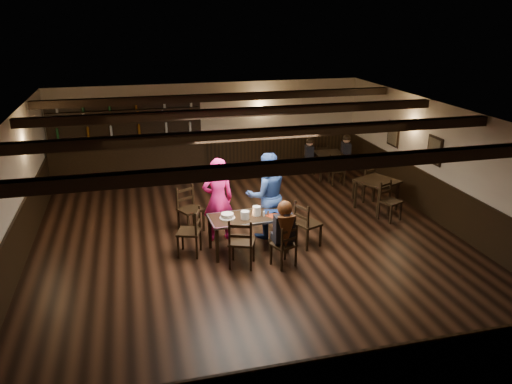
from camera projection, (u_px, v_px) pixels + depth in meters
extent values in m
plane|color=black|center=(251.00, 244.00, 10.49)|extent=(10.00, 10.00, 0.00)
cube|color=beige|center=(210.00, 129.00, 14.58)|extent=(9.00, 0.02, 2.70)
cube|color=beige|center=(358.00, 327.00, 5.47)|extent=(9.00, 0.02, 2.70)
cube|color=beige|center=(8.00, 203.00, 8.98)|extent=(0.02, 10.00, 2.70)
cube|color=beige|center=(447.00, 167.00, 11.06)|extent=(0.02, 10.00, 2.70)
cube|color=silver|center=(250.00, 117.00, 9.56)|extent=(9.00, 10.00, 0.02)
cube|color=black|center=(211.00, 158.00, 14.84)|extent=(9.00, 0.04, 1.00)
cube|color=black|center=(18.00, 246.00, 9.28)|extent=(0.04, 10.00, 1.00)
cube|color=black|center=(441.00, 203.00, 11.35)|extent=(0.04, 10.00, 1.00)
cube|color=black|center=(143.00, 116.00, 13.94)|extent=(0.90, 0.03, 1.00)
cube|color=black|center=(143.00, 116.00, 13.92)|extent=(0.80, 0.02, 0.90)
cube|color=black|center=(435.00, 150.00, 11.43)|extent=(0.03, 0.55, 0.65)
cube|color=#72664C|center=(434.00, 151.00, 11.42)|extent=(0.02, 0.45, 0.55)
cube|color=black|center=(393.00, 134.00, 13.17)|extent=(0.03, 0.55, 0.65)
cube|color=#72664C|center=(393.00, 134.00, 13.17)|extent=(0.02, 0.45, 0.55)
cube|color=black|center=(302.00, 166.00, 6.86)|extent=(8.90, 0.18, 0.18)
cube|color=black|center=(264.00, 134.00, 8.68)|extent=(8.90, 0.18, 0.18)
cube|color=black|center=(239.00, 112.00, 10.51)|extent=(8.90, 0.18, 0.18)
cube|color=black|center=(222.00, 97.00, 12.33)|extent=(8.90, 0.18, 0.18)
cube|color=black|center=(217.00, 246.00, 9.60)|extent=(0.06, 0.06, 0.71)
cube|color=black|center=(210.00, 232.00, 10.19)|extent=(0.06, 0.06, 0.71)
cube|color=black|center=(287.00, 237.00, 9.99)|extent=(0.06, 0.06, 0.71)
cube|color=black|center=(276.00, 224.00, 10.58)|extent=(0.06, 0.06, 0.71)
cube|color=black|center=(248.00, 217.00, 9.96)|extent=(1.60, 0.85, 0.04)
cube|color=#A5A8AD|center=(243.00, 211.00, 10.30)|extent=(1.56, 0.10, 0.04)
cube|color=#A5A8AD|center=(253.00, 224.00, 9.62)|extent=(1.56, 0.10, 0.04)
cube|color=#A5A8AD|center=(284.00, 213.00, 10.17)|extent=(0.07, 0.78, 0.04)
cube|color=#A5A8AD|center=(211.00, 222.00, 9.75)|extent=(0.07, 0.78, 0.04)
cube|color=black|center=(254.00, 250.00, 9.68)|extent=(0.05, 0.05, 0.48)
cube|color=black|center=(251.00, 259.00, 9.32)|extent=(0.05, 0.05, 0.48)
cube|color=black|center=(233.00, 249.00, 9.72)|extent=(0.05, 0.05, 0.48)
cube|color=black|center=(230.00, 258.00, 9.37)|extent=(0.05, 0.05, 0.48)
cube|color=black|center=(242.00, 242.00, 9.43)|extent=(0.60, 0.59, 0.04)
cube|color=black|center=(240.00, 234.00, 9.17)|extent=(0.45, 0.21, 0.50)
cube|color=black|center=(240.00, 236.00, 9.19)|extent=(0.38, 0.17, 0.06)
cube|color=black|center=(240.00, 226.00, 9.12)|extent=(0.38, 0.17, 0.06)
cube|color=black|center=(285.00, 250.00, 9.76)|extent=(0.04, 0.04, 0.42)
cube|color=black|center=(296.00, 256.00, 9.51)|extent=(0.04, 0.04, 0.42)
cube|color=black|center=(271.00, 255.00, 9.57)|extent=(0.04, 0.04, 0.42)
cube|color=black|center=(282.00, 261.00, 9.32)|extent=(0.04, 0.04, 0.42)
cube|color=black|center=(284.00, 245.00, 9.46)|extent=(0.52, 0.51, 0.04)
cube|color=black|center=(289.00, 237.00, 9.26)|extent=(0.39, 0.18, 0.44)
cube|color=black|center=(289.00, 240.00, 9.27)|extent=(0.33, 0.15, 0.05)
cube|color=black|center=(289.00, 231.00, 9.21)|extent=(0.33, 0.15, 0.05)
cube|color=black|center=(183.00, 239.00, 10.17)|extent=(0.05, 0.05, 0.47)
cube|color=black|center=(201.00, 240.00, 10.14)|extent=(0.05, 0.05, 0.47)
cube|color=black|center=(178.00, 247.00, 9.80)|extent=(0.05, 0.05, 0.47)
cube|color=black|center=(197.00, 248.00, 9.77)|extent=(0.05, 0.05, 0.47)
cube|color=black|center=(189.00, 232.00, 9.89)|extent=(0.56, 0.58, 0.04)
cube|color=black|center=(198.00, 221.00, 9.79)|extent=(0.19, 0.44, 0.49)
cube|color=black|center=(198.00, 223.00, 9.80)|extent=(0.16, 0.38, 0.05)
cube|color=black|center=(197.00, 214.00, 9.74)|extent=(0.16, 0.38, 0.05)
cube|color=black|center=(320.00, 236.00, 10.30)|extent=(0.05, 0.05, 0.47)
cube|color=black|center=(307.00, 241.00, 10.10)|extent=(0.05, 0.05, 0.47)
cube|color=black|center=(308.00, 230.00, 10.60)|extent=(0.05, 0.05, 0.47)
cube|color=black|center=(294.00, 234.00, 10.39)|extent=(0.05, 0.05, 0.47)
cube|color=black|center=(308.00, 224.00, 10.26)|extent=(0.58, 0.59, 0.04)
cube|color=black|center=(301.00, 215.00, 10.07)|extent=(0.21, 0.44, 0.49)
cube|color=black|center=(301.00, 217.00, 10.09)|extent=(0.17, 0.37, 0.05)
cube|color=black|center=(302.00, 208.00, 10.02)|extent=(0.17, 0.37, 0.05)
cube|color=black|center=(188.00, 226.00, 10.77)|extent=(0.05, 0.05, 0.48)
cube|color=black|center=(179.00, 221.00, 11.04)|extent=(0.05, 0.05, 0.48)
cube|color=black|center=(204.00, 221.00, 11.02)|extent=(0.05, 0.05, 0.48)
cube|color=black|center=(194.00, 216.00, 11.29)|extent=(0.05, 0.05, 0.48)
cube|color=black|center=(191.00, 210.00, 10.94)|extent=(0.63, 0.62, 0.04)
cube|color=black|center=(185.00, 197.00, 10.99)|extent=(0.44, 0.25, 0.51)
cube|color=black|center=(185.00, 199.00, 11.01)|extent=(0.37, 0.21, 0.06)
cube|color=black|center=(185.00, 190.00, 10.94)|extent=(0.37, 0.21, 0.06)
imported|color=#FF1981|center=(218.00, 199.00, 10.42)|extent=(0.69, 0.48, 1.80)
imported|color=navy|center=(267.00, 195.00, 10.57)|extent=(0.95, 0.76, 1.87)
cube|color=black|center=(282.00, 238.00, 9.55)|extent=(0.35, 0.35, 0.14)
cube|color=black|center=(284.00, 228.00, 9.34)|extent=(0.37, 0.22, 0.52)
cylinder|color=black|center=(284.00, 217.00, 9.26)|extent=(0.11, 0.37, 0.37)
sphere|color=#D8A384|center=(284.00, 208.00, 9.20)|extent=(0.23, 0.23, 0.23)
sphere|color=#3D230D|center=(285.00, 208.00, 9.17)|extent=(0.28, 0.28, 0.28)
cone|color=#3D230D|center=(286.00, 232.00, 9.22)|extent=(0.22, 0.22, 0.65)
cylinder|color=white|center=(227.00, 218.00, 9.87)|extent=(0.31, 0.31, 0.01)
cylinder|color=white|center=(227.00, 215.00, 9.85)|extent=(0.25, 0.25, 0.08)
cylinder|color=silver|center=(227.00, 216.00, 9.86)|extent=(0.27, 0.27, 0.04)
cylinder|color=white|center=(245.00, 215.00, 9.81)|extent=(0.17, 0.17, 0.16)
cylinder|color=white|center=(257.00, 211.00, 9.97)|extent=(0.16, 0.16, 0.19)
cylinder|color=#A5A8AD|center=(247.00, 214.00, 10.01)|extent=(0.05, 0.05, 0.03)
sphere|color=orange|center=(247.00, 213.00, 10.00)|extent=(0.03, 0.03, 0.03)
cylinder|color=silver|center=(264.00, 214.00, 9.96)|extent=(0.04, 0.04, 0.10)
cylinder|color=#A5A8AD|center=(268.00, 213.00, 9.98)|extent=(0.04, 0.04, 0.10)
cylinder|color=silver|center=(259.00, 210.00, 10.10)|extent=(0.08, 0.08, 0.12)
cube|color=maroon|center=(273.00, 215.00, 10.01)|extent=(0.34, 0.31, 0.00)
cube|color=#0F1F4E|center=(272.00, 211.00, 10.19)|extent=(0.38, 0.31, 0.00)
cube|color=black|center=(130.00, 165.00, 13.98)|extent=(4.17, 0.60, 1.10)
cube|color=black|center=(128.00, 145.00, 13.79)|extent=(4.37, 0.70, 0.05)
cube|color=black|center=(128.00, 143.00, 14.04)|extent=(4.17, 0.10, 2.20)
cube|color=black|center=(127.00, 135.00, 13.86)|extent=(4.07, 0.22, 0.03)
cube|color=black|center=(126.00, 123.00, 13.74)|extent=(4.07, 0.22, 0.03)
cube|color=black|center=(125.00, 110.00, 13.62)|extent=(4.07, 0.22, 0.03)
cube|color=black|center=(377.00, 181.00, 12.08)|extent=(1.13, 1.13, 0.04)
cube|color=black|center=(378.00, 203.00, 11.74)|extent=(0.05, 0.05, 0.71)
cube|color=black|center=(355.00, 195.00, 12.27)|extent=(0.05, 0.05, 0.71)
cube|color=black|center=(397.00, 196.00, 12.15)|extent=(0.05, 0.05, 0.71)
cube|color=black|center=(374.00, 189.00, 12.68)|extent=(0.05, 0.05, 0.71)
cube|color=black|center=(329.00, 154.00, 14.41)|extent=(0.85, 0.85, 0.04)
cube|color=black|center=(321.00, 170.00, 14.18)|extent=(0.05, 0.05, 0.71)
cube|color=black|center=(314.00, 163.00, 14.78)|extent=(0.05, 0.05, 0.71)
cube|color=black|center=(343.00, 169.00, 14.29)|extent=(0.05, 0.05, 0.71)
cube|color=black|center=(335.00, 162.00, 14.89)|extent=(0.05, 0.05, 0.71)
cube|color=black|center=(309.00, 154.00, 14.34)|extent=(0.28, 0.39, 0.51)
sphere|color=#D8A384|center=(310.00, 143.00, 14.22)|extent=(0.20, 0.20, 0.20)
sphere|color=black|center=(310.00, 142.00, 14.21)|extent=(0.21, 0.21, 0.21)
cube|color=black|center=(346.00, 152.00, 14.49)|extent=(0.31, 0.43, 0.55)
sphere|color=#D8A384|center=(347.00, 140.00, 14.36)|extent=(0.21, 0.21, 0.21)
sphere|color=black|center=(347.00, 138.00, 14.35)|extent=(0.22, 0.22, 0.22)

